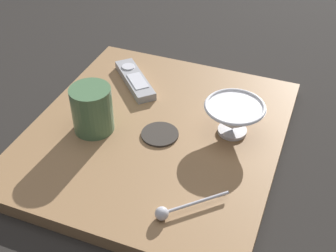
{
  "coord_description": "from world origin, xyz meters",
  "views": [
    {
      "loc": [
        -0.7,
        -0.3,
        0.66
      ],
      "look_at": [
        0.0,
        -0.03,
        0.05
      ],
      "focal_mm": 48.0,
      "sensor_mm": 36.0,
      "label": 1
    }
  ],
  "objects_px": {
    "cereal_bowl": "(234,117)",
    "coffee_mug": "(92,109)",
    "drink_coaster": "(160,134)",
    "teaspoon": "(170,211)",
    "tv_remote_near": "(135,80)"
  },
  "relations": [
    {
      "from": "cereal_bowl",
      "to": "coffee_mug",
      "type": "xyz_separation_m",
      "value": [
        -0.1,
        0.29,
        0.01
      ]
    },
    {
      "from": "drink_coaster",
      "to": "cereal_bowl",
      "type": "bearing_deg",
      "value": -64.89
    },
    {
      "from": "coffee_mug",
      "to": "drink_coaster",
      "type": "height_order",
      "value": "coffee_mug"
    },
    {
      "from": "cereal_bowl",
      "to": "drink_coaster",
      "type": "height_order",
      "value": "cereal_bowl"
    },
    {
      "from": "teaspoon",
      "to": "coffee_mug",
      "type": "bearing_deg",
      "value": 55.21
    },
    {
      "from": "teaspoon",
      "to": "tv_remote_near",
      "type": "relative_size",
      "value": 0.69
    },
    {
      "from": "coffee_mug",
      "to": "drink_coaster",
      "type": "xyz_separation_m",
      "value": [
        0.03,
        -0.14,
        -0.05
      ]
    },
    {
      "from": "tv_remote_near",
      "to": "coffee_mug",
      "type": "bearing_deg",
      "value": 177.5
    },
    {
      "from": "teaspoon",
      "to": "drink_coaster",
      "type": "height_order",
      "value": "teaspoon"
    },
    {
      "from": "drink_coaster",
      "to": "coffee_mug",
      "type": "bearing_deg",
      "value": 102.09
    },
    {
      "from": "coffee_mug",
      "to": "cereal_bowl",
      "type": "bearing_deg",
      "value": -71.15
    },
    {
      "from": "coffee_mug",
      "to": "tv_remote_near",
      "type": "distance_m",
      "value": 0.2
    },
    {
      "from": "cereal_bowl",
      "to": "tv_remote_near",
      "type": "distance_m",
      "value": 0.3
    },
    {
      "from": "cereal_bowl",
      "to": "coffee_mug",
      "type": "height_order",
      "value": "coffee_mug"
    },
    {
      "from": "cereal_bowl",
      "to": "drink_coaster",
      "type": "distance_m",
      "value": 0.16
    }
  ]
}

